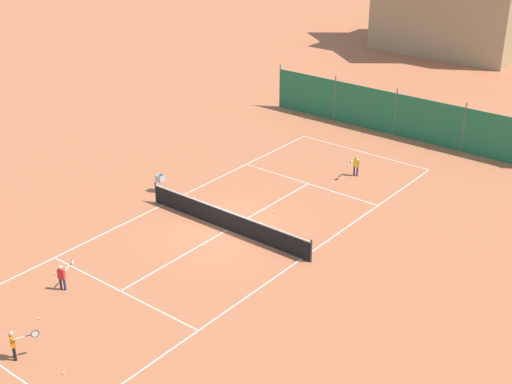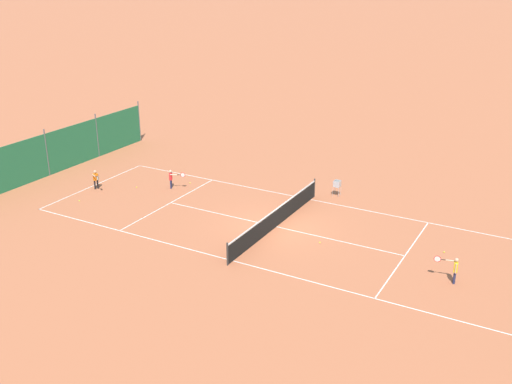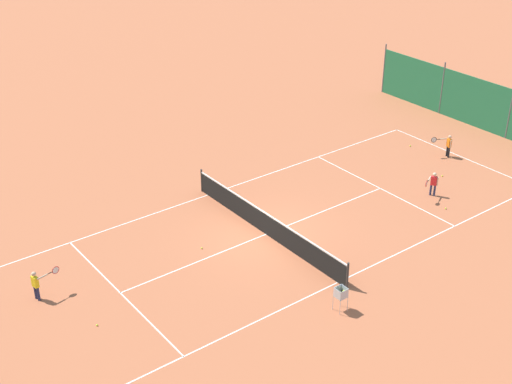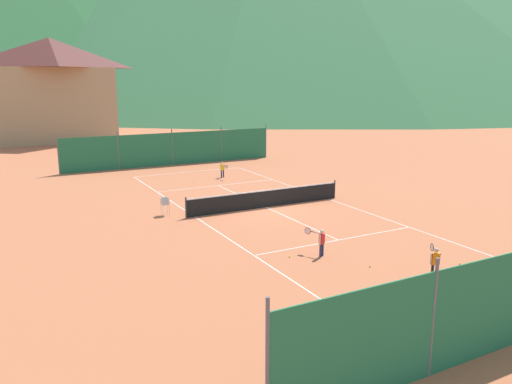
# 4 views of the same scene
# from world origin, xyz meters

# --- Properties ---
(ground_plane) EXTENTS (600.00, 600.00, 0.00)m
(ground_plane) POSITION_xyz_m (0.00, 0.00, 0.00)
(ground_plane) COLOR #B7603D
(court_line_markings) EXTENTS (8.25, 23.85, 0.01)m
(court_line_markings) POSITION_xyz_m (0.00, 0.00, 0.00)
(court_line_markings) COLOR white
(court_line_markings) RESTS_ON ground
(tennis_net) EXTENTS (9.18, 0.08, 1.06)m
(tennis_net) POSITION_xyz_m (0.00, 0.00, 0.50)
(tennis_net) COLOR #2D2D2D
(tennis_net) RESTS_ON ground
(windscreen_fence_far) EXTENTS (17.28, 0.08, 2.90)m
(windscreen_fence_far) POSITION_xyz_m (-0.00, 15.50, 1.31)
(windscreen_fence_far) COLOR #236B42
(windscreen_fence_far) RESTS_ON ground
(player_far_service) EXTENTS (0.69, 0.85, 1.12)m
(player_far_service) POSITION_xyz_m (0.38, -11.33, 0.65)
(player_far_service) COLOR black
(player_far_service) RESTS_ON ground
(player_far_baseline) EXTENTS (0.42, 0.96, 1.09)m
(player_far_baseline) POSITION_xyz_m (-1.83, -7.66, 0.64)
(player_far_baseline) COLOR #23284C
(player_far_baseline) RESTS_ON ground
(player_near_service) EXTENTS (0.37, 0.99, 1.12)m
(player_near_service) POSITION_xyz_m (1.38, 8.74, 0.66)
(player_near_service) COLOR #23284C
(player_near_service) RESTS_ON ground
(tennis_ball_alley_left) EXTENTS (0.07, 0.07, 0.07)m
(tennis_ball_alley_left) POSITION_xyz_m (-1.15, 7.84, 0.03)
(tennis_ball_alley_left) COLOR #CCE033
(tennis_ball_alley_left) RESTS_ON ground
(tennis_ball_alley_right) EXTENTS (0.07, 0.07, 0.07)m
(tennis_ball_alley_right) POSITION_xyz_m (-2.97, -7.22, 0.03)
(tennis_ball_alley_right) COLOR #CCE033
(tennis_ball_alley_right) RESTS_ON ground
(tennis_ball_by_net_left) EXTENTS (0.07, 0.07, 0.07)m
(tennis_ball_by_net_left) POSITION_xyz_m (0.65, 2.60, 0.03)
(tennis_ball_by_net_left) COLOR #CCE033
(tennis_ball_by_net_left) RESTS_ON ground
(tennis_ball_far_corner) EXTENTS (0.07, 0.07, 0.07)m
(tennis_ball_far_corner) POSITION_xyz_m (-0.90, -9.49, 0.03)
(tennis_ball_far_corner) COLOR #CCE033
(tennis_ball_far_corner) RESTS_ON ground
(tennis_ball_near_corner) EXTENTS (0.07, 0.07, 0.07)m
(tennis_ball_near_corner) POSITION_xyz_m (2.24, -10.86, 0.03)
(tennis_ball_near_corner) COLOR #CCE033
(tennis_ball_near_corner) RESTS_ON ground
(ball_hopper) EXTENTS (0.36, 0.36, 0.89)m
(ball_hopper) POSITION_xyz_m (-5.29, 1.04, 0.66)
(ball_hopper) COLOR #B7B7BC
(ball_hopper) RESTS_ON ground
(alpine_chalet) EXTENTS (13.00, 10.00, 11.20)m
(alpine_chalet) POSITION_xyz_m (-6.20, 37.64, 5.82)
(alpine_chalet) COLOR tan
(alpine_chalet) RESTS_ON ground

